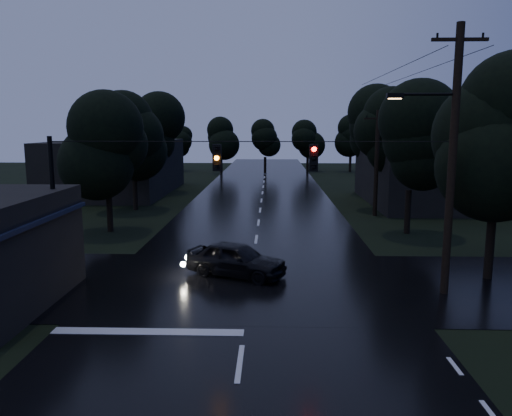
{
  "coord_description": "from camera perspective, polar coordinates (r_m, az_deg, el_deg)",
  "views": [
    {
      "loc": [
        0.82,
        -7.62,
        6.35
      ],
      "look_at": [
        0.18,
        13.49,
        2.89
      ],
      "focal_mm": 35.0,
      "sensor_mm": 36.0,
      "label": 1
    }
  ],
  "objects": [
    {
      "name": "main_road",
      "position": [
        38.16,
        0.48,
        -0.28
      ],
      "size": [
        12.0,
        120.0,
        0.02
      ],
      "primitive_type": "cube",
      "color": "black",
      "rests_on": "ground"
    },
    {
      "name": "cross_street",
      "position": [
        20.64,
        -0.64,
        -8.62
      ],
      "size": [
        60.0,
        9.0,
        0.02
      ],
      "primitive_type": "cube",
      "color": "black",
      "rests_on": "ground"
    },
    {
      "name": "building_far_right",
      "position": [
        43.85,
        19.25,
        3.35
      ],
      "size": [
        10.0,
        14.0,
        4.4
      ],
      "primitive_type": "cube",
      "color": "black",
      "rests_on": "ground"
    },
    {
      "name": "building_far_left",
      "position": [
        50.02,
        -15.56,
        4.55
      ],
      "size": [
        10.0,
        16.0,
        5.0
      ],
      "primitive_type": "cube",
      "color": "black",
      "rests_on": "ground"
    },
    {
      "name": "utility_pole_main",
      "position": [
        19.78,
        21.29,
        5.5
      ],
      "size": [
        3.5,
        0.3,
        10.0
      ],
      "color": "black",
      "rests_on": "ground"
    },
    {
      "name": "utility_pole_far",
      "position": [
        36.48,
        13.62,
        5.16
      ],
      "size": [
        2.0,
        0.3,
        7.5
      ],
      "color": "black",
      "rests_on": "ground"
    },
    {
      "name": "anchor_pole_left",
      "position": [
        20.67,
        -22.04,
        -0.72
      ],
      "size": [
        0.18,
        0.18,
        6.0
      ],
      "primitive_type": "cylinder",
      "color": "black",
      "rests_on": "ground"
    },
    {
      "name": "span_signals",
      "position": [
        18.64,
        0.92,
        5.89
      ],
      "size": [
        15.0,
        0.37,
        1.12
      ],
      "color": "black",
      "rests_on": "ground"
    },
    {
      "name": "tree_corner_near",
      "position": [
        22.57,
        25.97,
        7.47
      ],
      "size": [
        4.48,
        4.48,
        9.44
      ],
      "color": "black",
      "rests_on": "ground"
    },
    {
      "name": "tree_left_a",
      "position": [
        31.22,
        -16.72,
        6.88
      ],
      "size": [
        3.92,
        3.92,
        8.26
      ],
      "color": "black",
      "rests_on": "ground"
    },
    {
      "name": "tree_left_b",
      "position": [
        39.04,
        -13.88,
        7.96
      ],
      "size": [
        4.2,
        4.2,
        8.85
      ],
      "color": "black",
      "rests_on": "ground"
    },
    {
      "name": "tree_left_c",
      "position": [
        48.88,
        -11.43,
        8.71
      ],
      "size": [
        4.48,
        4.48,
        9.44
      ],
      "color": "black",
      "rests_on": "ground"
    },
    {
      "name": "tree_right_a",
      "position": [
        30.73,
        17.32,
        7.52
      ],
      "size": [
        4.2,
        4.2,
        8.85
      ],
      "color": "black",
      "rests_on": "ground"
    },
    {
      "name": "tree_right_b",
      "position": [
        38.63,
        15.04,
        8.46
      ],
      "size": [
        4.48,
        4.48,
        9.44
      ],
      "color": "black",
      "rests_on": "ground"
    },
    {
      "name": "tree_right_c",
      "position": [
        48.53,
        13.05,
        9.09
      ],
      "size": [
        4.76,
        4.76,
        10.03
      ],
      "color": "black",
      "rests_on": "ground"
    },
    {
      "name": "car",
      "position": [
        21.46,
        -2.28,
        -5.86
      ],
      "size": [
        4.68,
        3.32,
        1.48
      ],
      "primitive_type": "imported",
      "rotation": [
        0.0,
        0.0,
        1.17
      ],
      "color": "black",
      "rests_on": "ground"
    }
  ]
}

